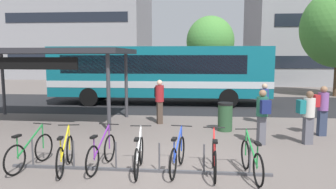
% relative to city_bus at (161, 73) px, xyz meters
% --- Properties ---
extents(ground, '(200.00, 200.00, 0.00)m').
position_rel_city_bus_xyz_m(ground, '(1.32, -10.40, -1.78)').
color(ground, '#6B605B').
extents(bus_lane_asphalt, '(80.00, 7.20, 0.01)m').
position_rel_city_bus_xyz_m(bus_lane_asphalt, '(1.32, -0.00, -1.77)').
color(bus_lane_asphalt, '#232326').
rests_on(bus_lane_asphalt, ground).
extents(city_bus, '(12.06, 2.71, 3.20)m').
position_rel_city_bus_xyz_m(city_bus, '(0.00, 0.00, 0.00)').
color(city_bus, '#0F6070').
rests_on(city_bus, ground).
extents(bike_rack, '(6.16, 0.18, 0.70)m').
position_rel_city_bus_xyz_m(bike_rack, '(0.58, -10.55, -1.69)').
color(bike_rack, '#47474C').
rests_on(bike_rack, ground).
extents(parked_bicycle_green_0, '(0.52, 1.70, 0.99)m').
position_rel_city_bus_xyz_m(parked_bicycle_green_0, '(-2.05, -10.51, -1.39)').
color(parked_bicycle_green_0, black).
rests_on(parked_bicycle_green_0, ground).
extents(parked_bicycle_yellow_1, '(0.53, 1.70, 0.99)m').
position_rel_city_bus_xyz_m(parked_bicycle_yellow_1, '(-1.14, -10.60, -1.39)').
color(parked_bicycle_yellow_1, black).
rests_on(parked_bicycle_yellow_1, ground).
extents(parked_bicycle_purple_2, '(0.52, 1.72, 0.99)m').
position_rel_city_bus_xyz_m(parked_bicycle_purple_2, '(-0.31, -10.42, -1.39)').
color(parked_bicycle_purple_2, black).
rests_on(parked_bicycle_purple_2, ground).
extents(parked_bicycle_white_3, '(0.52, 1.72, 0.99)m').
position_rel_city_bus_xyz_m(parked_bicycle_white_3, '(0.61, -10.55, -1.39)').
color(parked_bicycle_white_3, black).
rests_on(parked_bicycle_white_3, ground).
extents(parked_bicycle_blue_4, '(0.52, 1.71, 0.99)m').
position_rel_city_bus_xyz_m(parked_bicycle_blue_4, '(1.51, -10.46, -1.39)').
color(parked_bicycle_blue_4, black).
rests_on(parked_bicycle_blue_4, ground).
extents(parked_bicycle_red_5, '(0.52, 1.72, 0.99)m').
position_rel_city_bus_xyz_m(parked_bicycle_red_5, '(2.35, -10.58, -1.39)').
color(parked_bicycle_red_5, black).
rests_on(parked_bicycle_red_5, ground).
extents(parked_bicycle_green_6, '(0.52, 1.72, 0.99)m').
position_rel_city_bus_xyz_m(parked_bicycle_green_6, '(3.16, -10.67, -1.39)').
color(parked_bicycle_green_6, black).
rests_on(parked_bicycle_green_6, ground).
extents(transit_shelter, '(6.67, 3.58, 2.98)m').
position_rel_city_bus_xyz_m(transit_shelter, '(-4.03, -5.30, 1.02)').
color(transit_shelter, '#38383D').
rests_on(transit_shelter, ground).
extents(commuter_black_pack_0, '(0.47, 0.59, 1.75)m').
position_rel_city_bus_xyz_m(commuter_black_pack_0, '(0.50, -5.24, -0.76)').
color(commuter_black_pack_0, '#47382D').
rests_on(commuter_black_pack_0, ground).
extents(commuter_teal_pack_1, '(0.56, 0.39, 1.64)m').
position_rel_city_bus_xyz_m(commuter_teal_pack_1, '(5.32, -7.84, -0.83)').
color(commuter_teal_pack_1, '#565660').
rests_on(commuter_teal_pack_1, ground).
extents(commuter_teal_pack_2, '(0.49, 0.60, 1.61)m').
position_rel_city_bus_xyz_m(commuter_teal_pack_2, '(4.66, -4.86, -0.85)').
color(commuter_teal_pack_2, black).
rests_on(commuter_teal_pack_2, ground).
extents(commuter_navy_pack_3, '(0.39, 0.56, 1.68)m').
position_rel_city_bus_xyz_m(commuter_navy_pack_3, '(3.94, -8.01, -0.80)').
color(commuter_navy_pack_3, '#565660').
rests_on(commuter_navy_pack_3, ground).
extents(commuter_red_pack_5, '(0.56, 0.38, 1.69)m').
position_rel_city_bus_xyz_m(commuter_red_pack_5, '(6.16, -6.74, -0.80)').
color(commuter_red_pack_5, '#2D3851').
rests_on(commuter_red_pack_5, ground).
extents(trash_bin, '(0.55, 0.55, 1.03)m').
position_rel_city_bus_xyz_m(trash_bin, '(3.00, -6.30, -1.26)').
color(trash_bin, '#284C2D').
rests_on(trash_bin, ground).
extents(street_tree_1, '(3.25, 3.25, 5.41)m').
position_rel_city_bus_xyz_m(street_tree_1, '(2.94, 4.26, 1.91)').
color(street_tree_1, brown).
rests_on(street_tree_1, ground).
extents(building_left_wing, '(16.08, 12.69, 17.59)m').
position_rel_city_bus_xyz_m(building_left_wing, '(-12.56, 23.49, 7.02)').
color(building_left_wing, gray).
rests_on(building_left_wing, ground).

